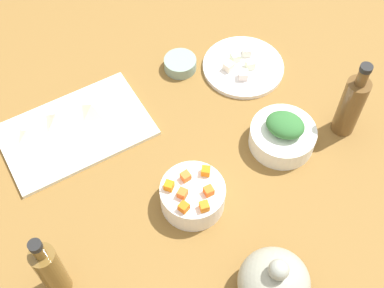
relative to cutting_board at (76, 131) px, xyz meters
The scene contains 25 objects.
tabletop 28.06cm from the cutting_board, 136.19° to the left, with size 190.00×190.00×3.00cm, color brown.
cutting_board is the anchor object (origin of this frame).
plate_tofu 44.82cm from the cutting_board, behind, with size 20.59×20.59×1.20cm, color white.
bowl_greens 47.77cm from the cutting_board, 146.40° to the left, with size 14.93×14.93×5.15cm, color white.
bowl_carrots 33.10cm from the cutting_board, 115.99° to the left, with size 13.65×13.65×6.03cm, color white.
bowl_small_side 31.37cm from the cutting_board, behind, with size 8.18×8.18×3.11cm, color gray.
teapot 56.91cm from the cutting_board, 108.44° to the left, with size 15.27×13.52×13.51cm.
bottle_0 62.99cm from the cutting_board, 151.30° to the left, with size 5.29×5.29×21.27cm.
bottle_1 37.58cm from the cutting_board, 62.58° to the left, with size 4.73×4.73×20.39cm.
carrot_cube_0 32.87cm from the cutting_board, 111.69° to the left, with size 1.80×1.80×1.80cm, color orange.
carrot_cube_1 34.07cm from the cutting_board, 123.93° to the left, with size 1.80×1.80×1.80cm, color orange.
carrot_cube_2 35.05cm from the cutting_board, 108.00° to the left, with size 1.80×1.80×1.80cm, color orange.
carrot_cube_3 31.10cm from the cutting_board, 118.29° to the left, with size 1.80×1.80×1.80cm, color orange.
carrot_cube_4 36.77cm from the cutting_board, 117.67° to the left, with size 1.80×1.80×1.80cm, color orange.
carrot_cube_5 38.00cm from the cutting_board, 112.37° to the left, with size 1.80×1.80×1.80cm, color orange.
carrot_cube_6 29.67cm from the cutting_board, 111.06° to the left, with size 1.80×1.80×1.80cm, color orange.
chopped_greens_mound 48.18cm from the cutting_board, 146.40° to the left, with size 8.65×7.16×3.93cm, color #326D33.
tofu_cube_0 47.44cm from the cutting_board, behind, with size 2.20×2.20×2.20cm, color silver.
tofu_cube_1 42.81cm from the cutting_board, behind, with size 2.20×2.20×2.20cm, color white.
tofu_cube_2 40.79cm from the cutting_board, behind, with size 2.20×2.20×2.20cm, color #F7E6CE.
tofu_cube_3 45.95cm from the cutting_board, behind, with size 2.20×2.20×2.20cm, color white.
tofu_cube_4 43.85cm from the cutting_board, behind, with size 2.20×2.20×2.20cm, color #E4F6D0.
dumpling_0 6.48cm from the cutting_board, 156.68° to the right, with size 5.50×5.11×3.11cm, color beige.
dumpling_1 5.18cm from the cutting_board, 56.31° to the right, with size 5.81×5.35×3.14cm, color beige.
dumpling_2 10.89cm from the cutting_board, 18.80° to the right, with size 4.37×4.31×2.25cm, color beige.
Camera 1 is at (31.43, 54.86, 102.31)cm, focal length 48.58 mm.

